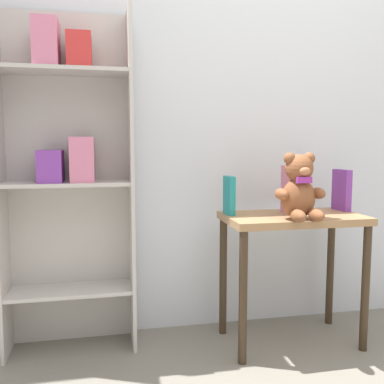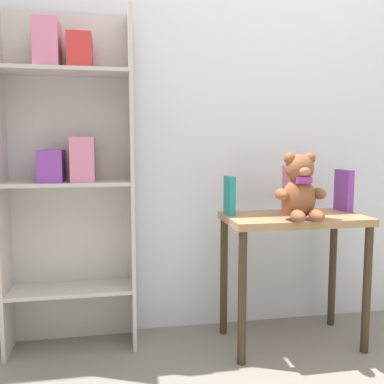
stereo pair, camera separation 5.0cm
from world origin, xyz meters
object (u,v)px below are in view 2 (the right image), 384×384
Objects in this scene: book_standing_teal at (230,196)px; teddy_bear at (300,189)px; display_table at (293,238)px; book_standing_purple at (344,190)px; bookshelf_side at (69,163)px; book_standing_pink at (289,190)px.

teddy_bear is at bearing -34.88° from book_standing_teal.
display_table is 2.19× the size of teddy_bear.
book_standing_purple is (0.63, 0.01, 0.01)m from book_standing_teal.
bookshelf_side is 2.41× the size of display_table.
bookshelf_side reaches higher than teddy_bear.
book_standing_pink is 0.32m from book_standing_purple.
display_table is 2.83× the size of book_standing_pink.
bookshelf_side reaches higher than book_standing_teal.
display_table is 0.25m from book_standing_pink.
display_table is at bearing -168.43° from book_standing_purple.
book_standing_pink is (1.11, -0.13, -0.14)m from bookshelf_side.
book_standing_purple is (0.32, 0.08, 0.23)m from display_table.
book_standing_pink reaches higher than display_table.
teddy_bear is 1.29× the size of book_standing_pink.
book_standing_teal is at bearing 147.26° from teddy_bear.
teddy_bear reaches higher than book_standing_pink.
teddy_bear is at bearing -99.67° from book_standing_pink.
display_table is 3.55× the size of book_standing_teal.
book_standing_teal is (-0.29, 0.19, -0.05)m from teddy_bear.
book_standing_teal is 0.89× the size of book_standing_purple.
teddy_bear reaches higher than display_table.
teddy_bear is (-0.03, -0.12, 0.26)m from display_table.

